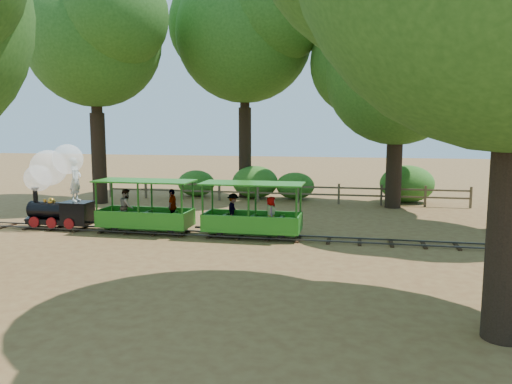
% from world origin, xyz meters
% --- Properties ---
extents(ground, '(90.00, 90.00, 0.00)m').
position_xyz_m(ground, '(0.00, 0.00, 0.00)').
color(ground, olive).
rests_on(ground, ground).
extents(track, '(22.00, 1.00, 0.10)m').
position_xyz_m(track, '(0.00, 0.00, 0.07)').
color(track, '#3F3D3A').
rests_on(track, ground).
extents(locomotive, '(2.77, 1.31, 3.19)m').
position_xyz_m(locomotive, '(-7.00, 0.08, 1.78)').
color(locomotive, black).
rests_on(locomotive, ground).
extents(carriage_front, '(3.43, 1.40, 1.78)m').
position_xyz_m(carriage_front, '(-3.40, -0.04, 0.78)').
color(carriage_front, '#267C1B').
rests_on(carriage_front, track).
extents(carriage_rear, '(3.43, 1.40, 1.78)m').
position_xyz_m(carriage_rear, '(0.37, 0.04, 0.75)').
color(carriage_rear, '#267C1B').
rests_on(carriage_rear, track).
extents(oak_nw, '(7.99, 7.03, 11.05)m').
position_xyz_m(oak_nw, '(-8.53, 6.09, 8.17)').
color(oak_nw, '#2D2116').
rests_on(oak_nw, ground).
extents(oak_nc, '(8.85, 7.79, 12.02)m').
position_xyz_m(oak_nc, '(-2.04, 9.60, 8.84)').
color(oak_nc, '#2D2116').
rests_on(oak_nc, ground).
extents(oak_ne, '(8.09, 7.12, 9.37)m').
position_xyz_m(oak_ne, '(5.47, 7.59, 6.46)').
color(oak_ne, '#2D2116').
rests_on(oak_ne, ground).
extents(fence, '(18.10, 0.10, 1.00)m').
position_xyz_m(fence, '(0.00, 8.00, 0.58)').
color(fence, brown).
rests_on(fence, ground).
extents(shrub_west, '(2.02, 1.55, 1.40)m').
position_xyz_m(shrub_west, '(-4.66, 9.30, 0.70)').
color(shrub_west, '#2D6B1E').
rests_on(shrub_west, ground).
extents(shrub_mid_w, '(2.43, 1.87, 1.69)m').
position_xyz_m(shrub_mid_w, '(-1.42, 9.30, 0.84)').
color(shrub_mid_w, '#2D6B1E').
rests_on(shrub_mid_w, ground).
extents(shrub_mid_e, '(1.99, 1.53, 1.38)m').
position_xyz_m(shrub_mid_e, '(0.71, 9.30, 0.69)').
color(shrub_mid_e, '#2D6B1E').
rests_on(shrub_mid_e, ground).
extents(shrub_east, '(2.66, 2.04, 1.84)m').
position_xyz_m(shrub_east, '(6.28, 9.30, 0.92)').
color(shrub_east, '#2D6B1E').
rests_on(shrub_east, ground).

